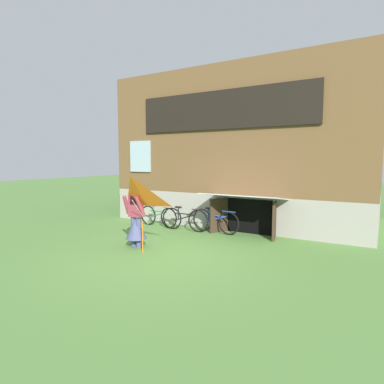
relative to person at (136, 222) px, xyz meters
The scene contains 7 objects.
ground_plane 1.17m from the person, ahead, with size 60.00×60.00×0.00m, color #56843D.
log_house 5.71m from the person, 79.59° to the left, with size 8.56×5.83×5.14m.
person is the anchor object (origin of this frame).
kite 0.95m from the person, 58.89° to the right, with size 1.09×0.97×1.74m.
bicycle_blue 2.66m from the person, 67.91° to the left, with size 1.64×0.22×0.75m.
bicycle_black 2.27m from the person, 88.91° to the left, with size 1.63×0.11×0.74m.
bicycle_green 2.59m from the person, 114.25° to the left, with size 1.56×0.16×0.71m.
Camera 1 is at (4.33, -6.07, 2.19)m, focal length 30.18 mm.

